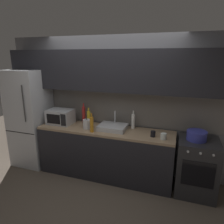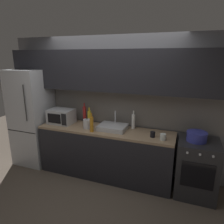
% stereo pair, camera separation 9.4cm
% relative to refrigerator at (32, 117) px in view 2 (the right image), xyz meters
% --- Properties ---
extents(ground_plane, '(10.00, 10.00, 0.00)m').
position_rel_refrigerator_xyz_m(ground_plane, '(1.58, -0.90, -0.95)').
color(ground_plane, '#4C4238').
extents(back_wall, '(4.15, 0.44, 2.50)m').
position_rel_refrigerator_xyz_m(back_wall, '(1.58, 0.30, 0.60)').
color(back_wall, slate).
rests_on(back_wall, ground).
extents(counter_run, '(2.41, 0.60, 0.90)m').
position_rel_refrigerator_xyz_m(counter_run, '(1.58, 0.00, -0.50)').
color(counter_run, black).
rests_on(counter_run, ground).
extents(refrigerator, '(0.68, 0.69, 1.90)m').
position_rel_refrigerator_xyz_m(refrigerator, '(0.00, 0.00, 0.00)').
color(refrigerator, '#B7BABF').
rests_on(refrigerator, ground).
extents(oven_range, '(0.60, 0.62, 0.90)m').
position_rel_refrigerator_xyz_m(oven_range, '(3.13, -0.00, -0.50)').
color(oven_range, '#232326').
rests_on(oven_range, ground).
extents(microwave, '(0.46, 0.35, 0.27)m').
position_rel_refrigerator_xyz_m(microwave, '(0.68, 0.02, 0.09)').
color(microwave, '#A8AAAF').
rests_on(microwave, counter_run).
extents(sink_basin, '(0.48, 0.38, 0.30)m').
position_rel_refrigerator_xyz_m(sink_basin, '(1.72, 0.03, -0.01)').
color(sink_basin, '#ADAFB5').
rests_on(sink_basin, counter_run).
extents(kettle, '(0.17, 0.14, 0.19)m').
position_rel_refrigerator_xyz_m(kettle, '(1.27, -0.07, 0.03)').
color(kettle, '#B7BABF').
rests_on(kettle, counter_run).
extents(wine_bottle_yellow, '(0.07, 0.07, 0.31)m').
position_rel_refrigerator_xyz_m(wine_bottle_yellow, '(1.19, 0.18, 0.08)').
color(wine_bottle_yellow, gold).
rests_on(wine_bottle_yellow, counter_run).
extents(wine_bottle_white, '(0.06, 0.06, 0.33)m').
position_rel_refrigerator_xyz_m(wine_bottle_white, '(2.04, 0.20, 0.09)').
color(wine_bottle_white, silver).
rests_on(wine_bottle_white, counter_run).
extents(wine_bottle_amber, '(0.06, 0.06, 0.33)m').
position_rel_refrigerator_xyz_m(wine_bottle_amber, '(1.43, -0.20, 0.09)').
color(wine_bottle_amber, '#B27019').
rests_on(wine_bottle_amber, counter_run).
extents(wine_bottle_red, '(0.06, 0.06, 0.38)m').
position_rel_refrigerator_xyz_m(wine_bottle_red, '(1.07, 0.22, 0.11)').
color(wine_bottle_red, '#A82323').
rests_on(wine_bottle_red, counter_run).
extents(mug_clear, '(0.09, 0.09, 0.10)m').
position_rel_refrigerator_xyz_m(mug_clear, '(2.60, -0.14, -0.00)').
color(mug_clear, silver).
rests_on(mug_clear, counter_run).
extents(mug_dark, '(0.08, 0.08, 0.09)m').
position_rel_refrigerator_xyz_m(mug_dark, '(2.43, -0.08, -0.00)').
color(mug_dark, black).
rests_on(mug_dark, counter_run).
extents(cooking_pot, '(0.30, 0.30, 0.14)m').
position_rel_refrigerator_xyz_m(cooking_pot, '(3.08, 0.00, 0.02)').
color(cooking_pot, '#333899').
rests_on(cooking_pot, oven_range).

